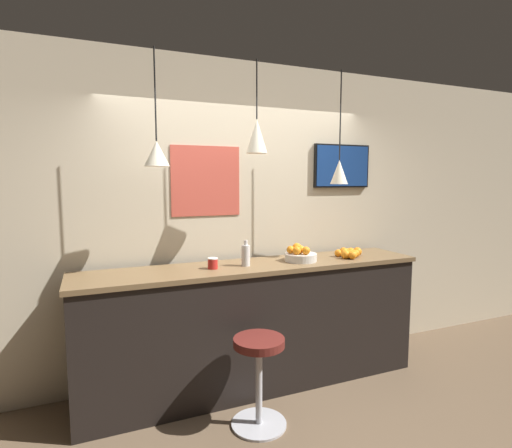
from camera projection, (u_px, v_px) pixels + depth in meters
name	position (u px, v px, depth m)	size (l,w,h in m)	color
ground_plane	(287.00, 422.00, 3.01)	(14.00, 14.00, 0.00)	brown
back_wall	(240.00, 219.00, 3.78)	(8.00, 0.06, 2.90)	beige
service_counter	(256.00, 325.00, 3.51)	(3.03, 0.58, 1.10)	black
bar_stool	(259.00, 366.00, 2.93)	(0.41, 0.41, 0.67)	#B7B7BC
fruit_bowl	(300.00, 255.00, 3.58)	(0.29, 0.29, 0.15)	beige
orange_pile	(350.00, 253.00, 3.77)	(0.27, 0.24, 0.09)	orange
juice_bottle	(246.00, 255.00, 3.37)	(0.07, 0.07, 0.22)	silver
spread_jar	(213.00, 263.00, 3.26)	(0.08, 0.08, 0.09)	red
pendant_lamp_left	(157.00, 153.00, 3.01)	(0.19, 0.19, 0.88)	black
pendant_lamp_middle	(257.00, 136.00, 3.31)	(0.18, 0.18, 0.76)	black
pendant_lamp_right	(339.00, 171.00, 3.66)	(0.16, 0.16, 1.02)	black
mounted_tv	(342.00, 166.00, 4.09)	(0.64, 0.04, 0.44)	black
wall_poster	(206.00, 181.00, 3.58)	(0.63, 0.01, 0.62)	#C64C3D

